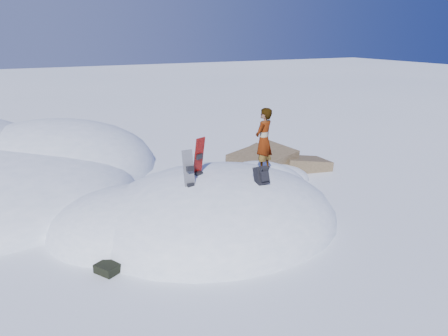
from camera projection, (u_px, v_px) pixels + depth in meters
name	position (u px, v px, depth m)	size (l,w,h in m)	color
ground	(216.00, 222.00, 12.14)	(120.00, 120.00, 0.00)	white
snow_mound	(207.00, 220.00, 12.27)	(8.00, 6.00, 3.00)	white
rock_outcrop	(270.00, 173.00, 16.30)	(4.68, 4.41, 1.68)	brown
snowboard_red	(198.00, 167.00, 11.44)	(0.40, 0.39, 1.65)	red
snowboard_dark	(190.00, 179.00, 10.81)	(0.28, 0.29, 1.45)	black
backpack	(262.00, 175.00, 11.14)	(0.35, 0.42, 0.55)	black
gear_pile	(115.00, 263.00, 9.74)	(0.96, 0.79, 0.25)	black
person	(264.00, 140.00, 12.18)	(0.66, 0.43, 1.81)	slate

